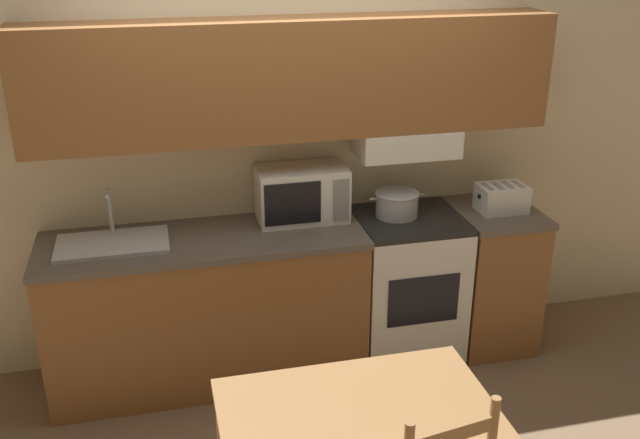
# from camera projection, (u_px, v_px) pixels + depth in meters

# --- Properties ---
(ground_plane) EXTENTS (16.00, 16.00, 0.00)m
(ground_plane) POSITION_uv_depth(u_px,v_px,m) (293.00, 336.00, 4.66)
(ground_plane) COLOR #7F664C
(wall_back) EXTENTS (5.29, 0.38, 2.55)m
(wall_back) POSITION_uv_depth(u_px,v_px,m) (294.00, 118.00, 4.03)
(wall_back) COLOR beige
(wall_back) RESTS_ON ground_plane
(lower_counter_main) EXTENTS (1.80, 0.61, 0.90)m
(lower_counter_main) POSITION_uv_depth(u_px,v_px,m) (208.00, 308.00, 4.10)
(lower_counter_main) COLOR brown
(lower_counter_main) RESTS_ON ground_plane
(lower_counter_right_stub) EXTENTS (0.49, 0.61, 0.90)m
(lower_counter_right_stub) POSITION_uv_depth(u_px,v_px,m) (490.00, 275.00, 4.48)
(lower_counter_right_stub) COLOR brown
(lower_counter_right_stub) RESTS_ON ground_plane
(stove_range) EXTENTS (0.61, 0.58, 0.90)m
(stove_range) POSITION_uv_depth(u_px,v_px,m) (406.00, 285.00, 4.37)
(stove_range) COLOR white
(stove_range) RESTS_ON ground_plane
(cooking_pot) EXTENTS (0.34, 0.26, 0.15)m
(cooking_pot) POSITION_uv_depth(u_px,v_px,m) (397.00, 203.00, 4.19)
(cooking_pot) COLOR #B7BABF
(cooking_pot) RESTS_ON stove_range
(microwave) EXTENTS (0.52, 0.30, 0.31)m
(microwave) POSITION_uv_depth(u_px,v_px,m) (302.00, 194.00, 4.12)
(microwave) COLOR white
(microwave) RESTS_ON lower_counter_main
(toaster) EXTENTS (0.29, 0.20, 0.16)m
(toaster) POSITION_uv_depth(u_px,v_px,m) (502.00, 198.00, 4.26)
(toaster) COLOR white
(toaster) RESTS_ON lower_counter_right_stub
(sink_basin) EXTENTS (0.59, 0.35, 0.29)m
(sink_basin) POSITION_uv_depth(u_px,v_px,m) (112.00, 243.00, 3.82)
(sink_basin) COLOR #B7BABF
(sink_basin) RESTS_ON lower_counter_main
(dining_table) EXTENTS (1.09, 0.68, 0.74)m
(dining_table) POSITION_uv_depth(u_px,v_px,m) (357.00, 433.00, 2.84)
(dining_table) COLOR #9E7042
(dining_table) RESTS_ON ground_plane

